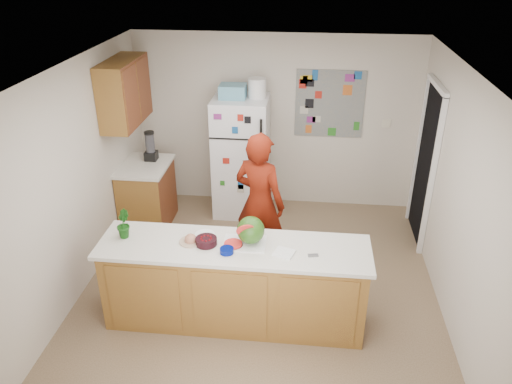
# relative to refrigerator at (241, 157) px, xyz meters

# --- Properties ---
(floor) EXTENTS (4.00, 4.50, 0.02)m
(floor) POSITION_rel_refrigerator_xyz_m (0.45, -1.88, -0.86)
(floor) COLOR brown
(floor) RESTS_ON ground
(wall_back) EXTENTS (4.00, 0.02, 2.50)m
(wall_back) POSITION_rel_refrigerator_xyz_m (0.45, 0.38, 0.40)
(wall_back) COLOR beige
(wall_back) RESTS_ON ground
(wall_left) EXTENTS (0.02, 4.50, 2.50)m
(wall_left) POSITION_rel_refrigerator_xyz_m (-1.56, -1.88, 0.40)
(wall_left) COLOR beige
(wall_left) RESTS_ON ground
(wall_right) EXTENTS (0.02, 4.50, 2.50)m
(wall_right) POSITION_rel_refrigerator_xyz_m (2.46, -1.88, 0.40)
(wall_right) COLOR beige
(wall_right) RESTS_ON ground
(ceiling) EXTENTS (4.00, 4.50, 0.02)m
(ceiling) POSITION_rel_refrigerator_xyz_m (0.45, -1.88, 1.66)
(ceiling) COLOR white
(ceiling) RESTS_ON wall_back
(doorway) EXTENTS (0.03, 0.85, 2.04)m
(doorway) POSITION_rel_refrigerator_xyz_m (2.44, -0.43, 0.17)
(doorway) COLOR black
(doorway) RESTS_ON ground
(peninsula_base) EXTENTS (2.60, 0.62, 0.88)m
(peninsula_base) POSITION_rel_refrigerator_xyz_m (0.25, -2.38, -0.41)
(peninsula_base) COLOR brown
(peninsula_base) RESTS_ON floor
(peninsula_top) EXTENTS (2.68, 0.70, 0.04)m
(peninsula_top) POSITION_rel_refrigerator_xyz_m (0.25, -2.38, 0.05)
(peninsula_top) COLOR silver
(peninsula_top) RESTS_ON peninsula_base
(side_counter_base) EXTENTS (0.60, 0.80, 0.86)m
(side_counter_base) POSITION_rel_refrigerator_xyz_m (-1.24, -0.53, -0.42)
(side_counter_base) COLOR brown
(side_counter_base) RESTS_ON floor
(side_counter_top) EXTENTS (0.64, 0.84, 0.04)m
(side_counter_top) POSITION_rel_refrigerator_xyz_m (-1.24, -0.53, 0.03)
(side_counter_top) COLOR silver
(side_counter_top) RESTS_ON side_counter_base
(upper_cabinets) EXTENTS (0.35, 1.00, 0.80)m
(upper_cabinets) POSITION_rel_refrigerator_xyz_m (-1.37, -0.58, 1.05)
(upper_cabinets) COLOR brown
(upper_cabinets) RESTS_ON wall_left
(refrigerator) EXTENTS (0.75, 0.70, 1.70)m
(refrigerator) POSITION_rel_refrigerator_xyz_m (0.00, 0.00, 0.00)
(refrigerator) COLOR silver
(refrigerator) RESTS_ON floor
(fridge_top_bin) EXTENTS (0.35, 0.28, 0.18)m
(fridge_top_bin) POSITION_rel_refrigerator_xyz_m (-0.10, 0.00, 0.94)
(fridge_top_bin) COLOR #5999B2
(fridge_top_bin) RESTS_ON refrigerator
(photo_collage) EXTENTS (0.95, 0.01, 0.95)m
(photo_collage) POSITION_rel_refrigerator_xyz_m (1.20, 0.36, 0.70)
(photo_collage) COLOR slate
(photo_collage) RESTS_ON wall_back
(person) EXTENTS (0.74, 0.63, 1.73)m
(person) POSITION_rel_refrigerator_xyz_m (0.40, -1.37, 0.01)
(person) COLOR #631508
(person) RESTS_ON floor
(blender_appliance) EXTENTS (0.12, 0.12, 0.38)m
(blender_appliance) POSITION_rel_refrigerator_xyz_m (-1.19, -0.35, 0.24)
(blender_appliance) COLOR black
(blender_appliance) RESTS_ON side_counter_top
(cutting_board) EXTENTS (0.42, 0.32, 0.01)m
(cutting_board) POSITION_rel_refrigerator_xyz_m (0.35, -2.33, 0.08)
(cutting_board) COLOR silver
(cutting_board) RESTS_ON peninsula_top
(watermelon) EXTENTS (0.27, 0.27, 0.27)m
(watermelon) POSITION_rel_refrigerator_xyz_m (0.41, -2.31, 0.22)
(watermelon) COLOR #255713
(watermelon) RESTS_ON cutting_board
(watermelon_slice) EXTENTS (0.18, 0.18, 0.02)m
(watermelon_slice) POSITION_rel_refrigerator_xyz_m (0.25, -2.38, 0.09)
(watermelon_slice) COLOR #D82352
(watermelon_slice) RESTS_ON cutting_board
(cherry_bowl) EXTENTS (0.27, 0.27, 0.07)m
(cherry_bowl) POSITION_rel_refrigerator_xyz_m (-0.02, -2.39, 0.11)
(cherry_bowl) COLOR black
(cherry_bowl) RESTS_ON peninsula_top
(white_bowl) EXTENTS (0.20, 0.20, 0.06)m
(white_bowl) POSITION_rel_refrigerator_xyz_m (-0.05, -2.29, 0.10)
(white_bowl) COLOR silver
(white_bowl) RESTS_ON peninsula_top
(cobalt_bowl) EXTENTS (0.16, 0.16, 0.05)m
(cobalt_bowl) POSITION_rel_refrigerator_xyz_m (0.20, -2.51, 0.10)
(cobalt_bowl) COLOR #000C5D
(cobalt_bowl) RESTS_ON peninsula_top
(plate) EXTENTS (0.25, 0.25, 0.02)m
(plate) POSITION_rel_refrigerator_xyz_m (-0.18, -2.36, 0.08)
(plate) COLOR beige
(plate) RESTS_ON peninsula_top
(paper_towel) EXTENTS (0.23, 0.21, 0.02)m
(paper_towel) POSITION_rel_refrigerator_xyz_m (0.75, -2.47, 0.08)
(paper_towel) COLOR silver
(paper_towel) RESTS_ON peninsula_top
(keys) EXTENTS (0.10, 0.06, 0.01)m
(keys) POSITION_rel_refrigerator_xyz_m (1.03, -2.47, 0.08)
(keys) COLOR slate
(keys) RESTS_ON peninsula_top
(potted_plant) EXTENTS (0.18, 0.20, 0.29)m
(potted_plant) POSITION_rel_refrigerator_xyz_m (-0.87, -2.33, 0.21)
(potted_plant) COLOR #154410
(potted_plant) RESTS_ON peninsula_top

